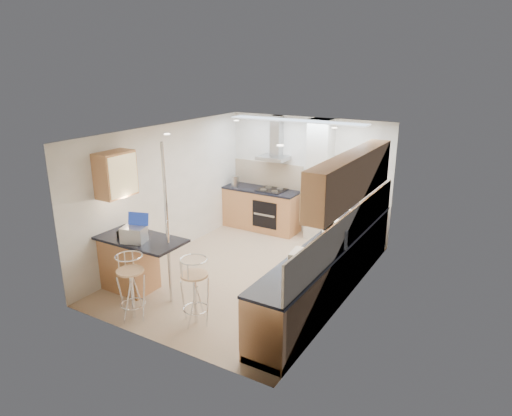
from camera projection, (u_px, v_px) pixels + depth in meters
The scene contains 16 objects.
ground at pixel (249, 273), 8.07m from camera, with size 4.80×4.80×0.00m, color tan.
room_shell at pixel (276, 187), 7.74m from camera, with size 3.64×4.84×2.51m.
right_counter at pixel (330, 268), 7.20m from camera, with size 0.63×4.40×0.92m.
back_counter at pixel (261, 209), 10.11m from camera, with size 1.70×0.63×0.92m.
peninsula at pixel (141, 265), 7.27m from camera, with size 1.47×0.72×0.94m.
microwave at pixel (335, 234), 6.92m from camera, with size 0.55×0.37×0.30m, color white.
laptop at pixel (134, 235), 6.94m from camera, with size 0.35×0.26×0.24m, color #A7AAAF.
bag at pixel (125, 234), 7.16m from camera, with size 0.20×0.15×0.11m, color black.
bar_stool_near at pixel (132, 287), 6.52m from camera, with size 0.41×0.41×1.00m, color tan, non-canonical shape.
bar_stool_end at pixel (195, 291), 6.39m from camera, with size 0.41×0.41×1.01m, color tan, non-canonical shape.
jar_a at pixel (367, 213), 8.07m from camera, with size 0.12×0.12×0.19m, color beige.
jar_b at pixel (352, 215), 8.02m from camera, with size 0.11×0.11×0.16m, color beige.
jar_c at pixel (330, 250), 6.48m from camera, with size 0.14×0.14×0.19m, color #BFB499.
jar_d at pixel (316, 249), 6.57m from camera, with size 0.10×0.10×0.15m, color white.
bread_bin at pixel (301, 258), 6.24m from camera, with size 0.27×0.34×0.18m, color beige.
kettle at pixel (235, 181), 10.14m from camera, with size 0.16×0.16×0.23m, color #A5A7A9.
Camera 1 is at (3.83, -6.25, 3.57)m, focal length 32.00 mm.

